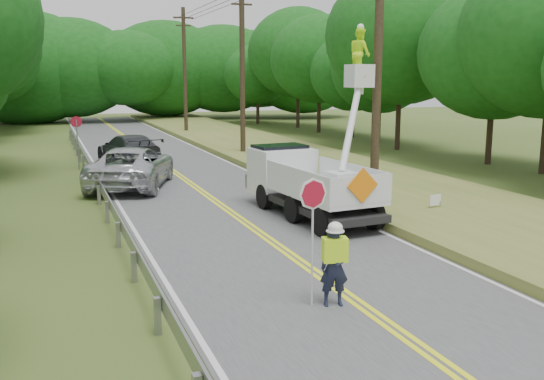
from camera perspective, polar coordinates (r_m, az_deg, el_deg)
name	(u,v)px	position (r m, az deg, el deg)	size (l,w,h in m)	color
ground	(384,323)	(11.79, 10.64, -12.32)	(140.00, 140.00, 0.00)	#3C4F20
road	(202,192)	(24.35, -6.69, -0.18)	(7.20, 96.00, 0.03)	#48484A
guardrail	(97,181)	(24.51, -16.38, 0.82)	(0.18, 48.00, 0.77)	gray
utility_poles	(289,62)	(28.36, 1.60, 12.10)	(1.60, 43.30, 10.00)	black
tall_grass_verge	(357,178)	(26.90, 8.13, 1.13)	(7.00, 96.00, 0.30)	#5E6D2F
treeline_right	(401,53)	(39.95, 12.22, 12.66)	(10.36, 52.41, 11.26)	#332319
treeline_horizon	(104,68)	(65.90, -15.69, 11.12)	(55.41, 13.97, 11.43)	#124E12
flagger	(334,261)	(12.12, 5.91, -6.71)	(1.08, 0.50, 2.63)	#191E33
bucket_truck	(305,170)	(20.45, 3.12, 1.89)	(3.63, 6.33, 6.18)	black
suv_silver	(132,167)	(25.81, -13.22, 2.17)	(2.82, 6.12, 1.70)	silver
suv_darkgrey	(129,149)	(32.79, -13.49, 3.81)	(2.20, 5.41, 1.57)	#33353A
stop_sign_permanent	(77,134)	(31.37, -18.10, 5.11)	(0.57, 0.11, 2.69)	gray
yard_sign	(435,201)	(20.61, 15.30, -1.00)	(0.50, 0.14, 0.74)	white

